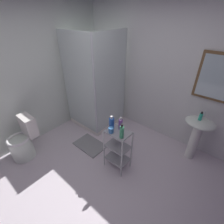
{
  "coord_description": "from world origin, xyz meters",
  "views": [
    {
      "loc": [
        1.07,
        -0.97,
        2.24
      ],
      "look_at": [
        -0.46,
        0.83,
        0.77
      ],
      "focal_mm": 25.65,
      "sensor_mm": 36.0,
      "label": 1
    }
  ],
  "objects": [
    {
      "name": "shampoo_bottle_blue",
      "position": [
        -0.2,
        0.52,
        0.83
      ],
      "size": [
        0.08,
        0.08,
        0.21
      ],
      "color": "#2656B4",
      "rests_on": "storage_cart"
    },
    {
      "name": "ground_plane",
      "position": [
        0.0,
        0.0,
        -0.01
      ],
      "size": [
        4.2,
        4.2,
        0.02
      ],
      "primitive_type": "cube",
      "color": "silver"
    },
    {
      "name": "rinse_cup",
      "position": [
        -0.13,
        0.43,
        0.78
      ],
      "size": [
        0.08,
        0.08,
        0.09
      ],
      "primitive_type": "cylinder",
      "color": "#3870B2",
      "rests_on": "storage_cart"
    },
    {
      "name": "wall_left",
      "position": [
        -1.85,
        0.0,
        1.25
      ],
      "size": [
        0.1,
        4.2,
        2.5
      ],
      "primitive_type": "cube",
      "color": "silver",
      "rests_on": "ground_plane"
    },
    {
      "name": "bath_mat",
      "position": [
        -0.78,
        0.54,
        0.01
      ],
      "size": [
        0.6,
        0.4,
        0.02
      ],
      "primitive_type": "cube",
      "color": "gray",
      "rests_on": "ground_plane"
    },
    {
      "name": "body_wash_bottle_green",
      "position": [
        0.05,
        0.44,
        0.84
      ],
      "size": [
        0.06,
        0.06,
        0.23
      ],
      "color": "#369362",
      "rests_on": "storage_cart"
    },
    {
      "name": "conditioner_bottle_purple",
      "position": [
        -0.07,
        0.58,
        0.83
      ],
      "size": [
        0.06,
        0.06,
        0.21
      ],
      "color": "purple",
      "rests_on": "storage_cart"
    },
    {
      "name": "toilet",
      "position": [
        -1.48,
        -0.37,
        0.31
      ],
      "size": [
        0.37,
        0.49,
        0.76
      ],
      "color": "white",
      "rests_on": "ground_plane"
    },
    {
      "name": "sink_faucet",
      "position": [
        0.81,
        1.64,
        0.86
      ],
      "size": [
        0.03,
        0.03,
        0.1
      ],
      "primitive_type": "cylinder",
      "color": "silver",
      "rests_on": "pedestal_sink"
    },
    {
      "name": "pedestal_sink",
      "position": [
        0.81,
        1.52,
        0.58
      ],
      "size": [
        0.46,
        0.37,
        0.81
      ],
      "color": "white",
      "rests_on": "ground_plane"
    },
    {
      "name": "wall_back",
      "position": [
        0.01,
        1.85,
        1.25
      ],
      "size": [
        4.2,
        0.14,
        2.5
      ],
      "color": "silver",
      "rests_on": "ground_plane"
    },
    {
      "name": "shower_stall",
      "position": [
        -1.21,
        1.18,
        0.46
      ],
      "size": [
        0.92,
        0.92,
        2.0
      ],
      "color": "white",
      "rests_on": "ground_plane"
    },
    {
      "name": "hand_soap_bottle",
      "position": [
        0.78,
        1.5,
        0.87
      ],
      "size": [
        0.05,
        0.05,
        0.14
      ],
      "color": "#2DBC99",
      "rests_on": "pedestal_sink"
    },
    {
      "name": "storage_cart",
      "position": [
        -0.06,
        0.51,
        0.44
      ],
      "size": [
        0.38,
        0.28,
        0.74
      ],
      "color": "silver",
      "rests_on": "ground_plane"
    }
  ]
}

